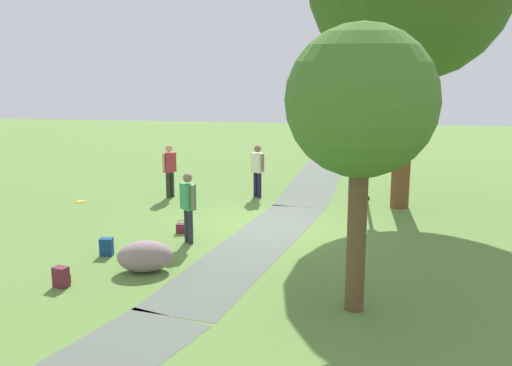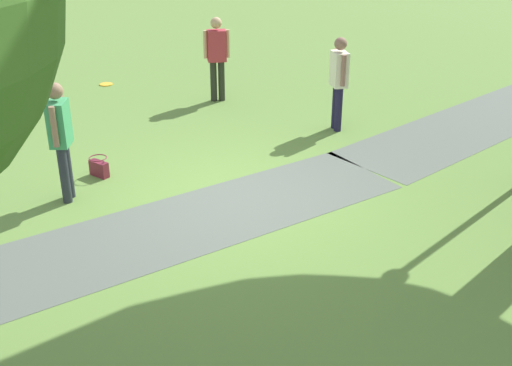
{
  "view_description": "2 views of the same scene",
  "coord_description": "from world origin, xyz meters",
  "px_view_note": "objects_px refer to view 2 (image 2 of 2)",
  "views": [
    {
      "loc": [
        15.04,
        1.82,
        4.41
      ],
      "look_at": [
        0.1,
        -0.23,
        1.15
      ],
      "focal_mm": 41.93,
      "sensor_mm": 36.0,
      "label": 1
    },
    {
      "loc": [
        5.73,
        5.91,
        4.15
      ],
      "look_at": [
        1.55,
        1.87,
        1.36
      ],
      "focal_mm": 45.31,
      "sensor_mm": 36.0,
      "label": 2
    }
  ],
  "objects_px": {
    "man_near_boulder": "(339,77)",
    "frisbee_on_grass": "(106,84)",
    "woman_with_handbag": "(60,134)",
    "handbag_on_grass": "(99,168)",
    "passerby_on_path": "(217,53)"
  },
  "relations": [
    {
      "from": "man_near_boulder",
      "to": "frisbee_on_grass",
      "type": "relative_size",
      "value": 5.92
    },
    {
      "from": "passerby_on_path",
      "to": "frisbee_on_grass",
      "type": "xyz_separation_m",
      "value": [
        0.96,
        -2.54,
        -0.96
      ]
    },
    {
      "from": "woman_with_handbag",
      "to": "handbag_on_grass",
      "type": "bearing_deg",
      "value": -154.55
    },
    {
      "from": "handbag_on_grass",
      "to": "passerby_on_path",
      "type": "bearing_deg",
      "value": -159.83
    },
    {
      "from": "man_near_boulder",
      "to": "passerby_on_path",
      "type": "distance_m",
      "value": 2.75
    },
    {
      "from": "man_near_boulder",
      "to": "woman_with_handbag",
      "type": "bearing_deg",
      "value": -11.76
    },
    {
      "from": "man_near_boulder",
      "to": "frisbee_on_grass",
      "type": "xyz_separation_m",
      "value": [
        1.32,
        -5.27,
        -0.95
      ]
    },
    {
      "from": "man_near_boulder",
      "to": "frisbee_on_grass",
      "type": "bearing_deg",
      "value": -75.9
    },
    {
      "from": "passerby_on_path",
      "to": "woman_with_handbag",
      "type": "bearing_deg",
      "value": 21.07
    },
    {
      "from": "woman_with_handbag",
      "to": "passerby_on_path",
      "type": "distance_m",
      "value": 4.78
    },
    {
      "from": "woman_with_handbag",
      "to": "man_near_boulder",
      "type": "height_order",
      "value": "woman_with_handbag"
    },
    {
      "from": "man_near_boulder",
      "to": "handbag_on_grass",
      "type": "height_order",
      "value": "man_near_boulder"
    },
    {
      "from": "man_near_boulder",
      "to": "passerby_on_path",
      "type": "relative_size",
      "value": 0.99
    },
    {
      "from": "man_near_boulder",
      "to": "handbag_on_grass",
      "type": "bearing_deg",
      "value": -18.34
    },
    {
      "from": "passerby_on_path",
      "to": "frisbee_on_grass",
      "type": "distance_m",
      "value": 2.88
    }
  ]
}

